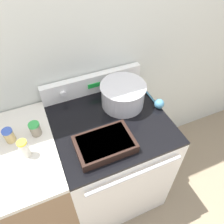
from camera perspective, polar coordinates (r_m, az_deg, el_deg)
ground_plane at (r=2.06m, az=3.89°, el=-26.58°), size 12.00×12.00×0.00m
kitchen_wall at (r=1.48m, az=-6.58°, el=16.65°), size 8.00×0.05×2.50m
stove_range at (r=1.77m, az=-0.38°, el=-12.30°), size 0.73×0.72×0.92m
control_panel at (r=1.57m, az=-5.08°, el=7.39°), size 0.73×0.07×0.14m
side_counter at (r=1.75m, az=-19.94°, el=-18.19°), size 0.48×0.69×0.93m
mixing_bowl at (r=1.46m, az=2.87°, el=4.76°), size 0.31×0.31×0.16m
casserole_dish at (r=1.25m, az=-1.91°, el=-8.31°), size 0.33×0.22×0.06m
ladle at (r=1.52m, az=11.79°, el=2.49°), size 0.07×0.31×0.07m
spice_jar_green_cap at (r=1.37m, az=-19.43°, el=-4.18°), size 0.06×0.06×0.09m
spice_jar_yellow_cap at (r=1.28m, az=-21.91°, el=-8.85°), size 0.05×0.05×0.12m
spice_jar_blue_cap at (r=1.39m, az=-25.32°, el=-5.56°), size 0.06×0.06×0.09m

